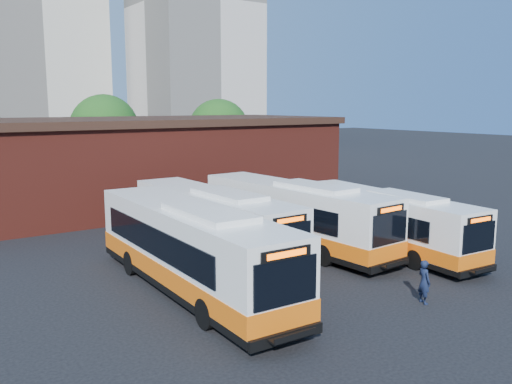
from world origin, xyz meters
TOP-DOWN VIEW (x-y plane):
  - ground at (0.00, 0.00)m, footprint 220.00×220.00m
  - bus_west at (-6.01, 0.89)m, footprint 2.98×13.25m
  - bus_midwest at (-2.74, 4.86)m, footprint 2.86×12.50m
  - bus_mideast at (1.64, 4.00)m, footprint 3.46×12.92m
  - bus_east at (4.95, 0.77)m, footprint 3.07×11.57m
  - transit_worker at (0.58, -5.17)m, footprint 0.54×0.69m
  - depot_building at (0.00, 20.00)m, footprint 28.60×12.60m
  - tree_mid at (2.00, 34.00)m, footprint 6.56×6.56m
  - tree_east at (13.00, 31.00)m, footprint 6.24×6.24m
  - tower_right at (30.00, 68.00)m, footprint 18.00×18.00m

SIDE VIEW (x-z plane):
  - ground at x=0.00m, z-range 0.00..0.00m
  - transit_worker at x=0.58m, z-range 0.00..1.66m
  - bus_east at x=4.95m, z-range -0.14..2.98m
  - bus_midwest at x=-2.74m, z-range -0.16..3.23m
  - bus_mideast at x=1.64m, z-range -0.16..3.32m
  - bus_west at x=-6.01m, z-range -0.16..3.43m
  - depot_building at x=0.00m, z-range 0.06..6.46m
  - tree_east at x=13.00m, z-range 0.85..8.81m
  - tree_mid at x=2.00m, z-range 0.90..9.26m
  - tower_right at x=30.00m, z-range -0.26..48.94m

